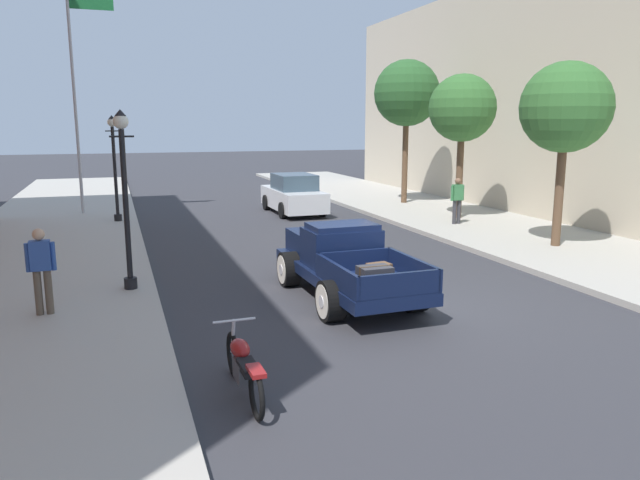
% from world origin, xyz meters
% --- Properties ---
extents(ground_plane, '(140.00, 140.00, 0.00)m').
position_xyz_m(ground_plane, '(0.00, 0.00, 0.00)').
color(ground_plane, '#333338').
extents(building_right_storefront, '(12.00, 28.00, 9.52)m').
position_xyz_m(building_right_storefront, '(16.00, 10.92, 4.76)').
color(building_right_storefront, beige).
rests_on(building_right_storefront, ground).
extents(hotrod_truck_navy, '(2.26, 4.97, 1.58)m').
position_xyz_m(hotrod_truck_navy, '(-0.62, 1.23, 0.75)').
color(hotrod_truck_navy, '#0F1938').
rests_on(hotrod_truck_navy, ground).
extents(motorcycle_parked, '(0.62, 2.12, 0.93)m').
position_xyz_m(motorcycle_parked, '(-3.71, -3.00, 0.44)').
color(motorcycle_parked, black).
rests_on(motorcycle_parked, ground).
extents(car_background_white, '(1.90, 4.32, 1.65)m').
position_xyz_m(car_background_white, '(1.81, 13.29, 0.77)').
color(car_background_white, silver).
rests_on(car_background_white, ground).
extents(pedestrian_sidewalk_left, '(0.53, 0.22, 1.65)m').
position_xyz_m(pedestrian_sidewalk_left, '(-6.63, 1.35, 1.09)').
color(pedestrian_sidewalk_left, brown).
rests_on(pedestrian_sidewalk_left, sidewalk_left).
extents(pedestrian_sidewalk_right, '(0.53, 0.22, 1.65)m').
position_xyz_m(pedestrian_sidewalk_right, '(6.35, 7.94, 1.09)').
color(pedestrian_sidewalk_right, '#333338').
rests_on(pedestrian_sidewalk_right, sidewalk_right).
extents(street_lamp_near, '(0.50, 0.32, 3.85)m').
position_xyz_m(street_lamp_near, '(-5.03, 2.70, 2.39)').
color(street_lamp_near, black).
rests_on(street_lamp_near, sidewalk_left).
extents(street_lamp_far, '(0.50, 0.32, 3.85)m').
position_xyz_m(street_lamp_far, '(-5.19, 12.60, 2.39)').
color(street_lamp_far, black).
rests_on(street_lamp_far, sidewalk_left).
extents(flagpole, '(1.74, 0.16, 9.16)m').
position_xyz_m(flagpole, '(-6.28, 15.13, 5.77)').
color(flagpole, '#B2B2B7').
rests_on(flagpole, sidewalk_left).
extents(street_tree_nearest, '(2.58, 2.58, 5.30)m').
position_xyz_m(street_tree_nearest, '(7.03, 3.56, 4.13)').
color(street_tree_nearest, brown).
rests_on(street_tree_nearest, sidewalk_right).
extents(street_tree_second, '(2.50, 2.50, 5.37)m').
position_xyz_m(street_tree_second, '(7.17, 9.18, 4.24)').
color(street_tree_second, brown).
rests_on(street_tree_second, sidewalk_right).
extents(street_tree_third, '(2.91, 2.91, 6.33)m').
position_xyz_m(street_tree_third, '(7.25, 13.89, 5.00)').
color(street_tree_third, brown).
rests_on(street_tree_third, sidewalk_right).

